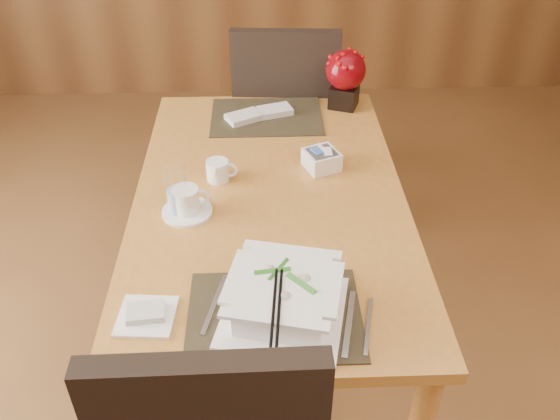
{
  "coord_description": "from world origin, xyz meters",
  "views": [
    {
      "loc": [
        -0.03,
        -1.02,
        1.88
      ],
      "look_at": [
        0.02,
        0.35,
        0.87
      ],
      "focal_mm": 38.0,
      "sensor_mm": 36.0,
      "label": 1
    }
  ],
  "objects_px": {
    "dining_table": "(270,218)",
    "coffee_cup": "(186,203)",
    "water_glass": "(177,192)",
    "berry_decor": "(345,75)",
    "creamer_jug": "(218,170)",
    "far_chair": "(286,116)",
    "bread_plate": "(147,316)",
    "sugar_caddy": "(322,160)",
    "soup_setting": "(284,299)"
  },
  "relations": [
    {
      "from": "dining_table",
      "to": "coffee_cup",
      "type": "height_order",
      "value": "coffee_cup"
    },
    {
      "from": "water_glass",
      "to": "berry_decor",
      "type": "height_order",
      "value": "berry_decor"
    },
    {
      "from": "coffee_cup",
      "to": "water_glass",
      "type": "distance_m",
      "value": 0.05
    },
    {
      "from": "coffee_cup",
      "to": "creamer_jug",
      "type": "distance_m",
      "value": 0.21
    },
    {
      "from": "water_glass",
      "to": "far_chair",
      "type": "height_order",
      "value": "far_chair"
    },
    {
      "from": "water_glass",
      "to": "bread_plate",
      "type": "relative_size",
      "value": 1.16
    },
    {
      "from": "dining_table",
      "to": "creamer_jug",
      "type": "xyz_separation_m",
      "value": [
        -0.18,
        0.1,
        0.13
      ]
    },
    {
      "from": "sugar_caddy",
      "to": "bread_plate",
      "type": "bearing_deg",
      "value": -126.39
    },
    {
      "from": "sugar_caddy",
      "to": "far_chair",
      "type": "xyz_separation_m",
      "value": [
        -0.09,
        0.72,
        -0.2
      ]
    },
    {
      "from": "dining_table",
      "to": "coffee_cup",
      "type": "bearing_deg",
      "value": -160.84
    },
    {
      "from": "dining_table",
      "to": "coffee_cup",
      "type": "distance_m",
      "value": 0.31
    },
    {
      "from": "far_chair",
      "to": "bread_plate",
      "type": "bearing_deg",
      "value": 77.28
    },
    {
      "from": "dining_table",
      "to": "bread_plate",
      "type": "height_order",
      "value": "bread_plate"
    },
    {
      "from": "berry_decor",
      "to": "far_chair",
      "type": "height_order",
      "value": "far_chair"
    },
    {
      "from": "sugar_caddy",
      "to": "bread_plate",
      "type": "xyz_separation_m",
      "value": [
        -0.52,
        -0.7,
        -0.03
      ]
    },
    {
      "from": "coffee_cup",
      "to": "water_glass",
      "type": "height_order",
      "value": "water_glass"
    },
    {
      "from": "coffee_cup",
      "to": "water_glass",
      "type": "relative_size",
      "value": 0.96
    },
    {
      "from": "coffee_cup",
      "to": "berry_decor",
      "type": "distance_m",
      "value": 0.95
    },
    {
      "from": "dining_table",
      "to": "berry_decor",
      "type": "relative_size",
      "value": 6.19
    },
    {
      "from": "dining_table",
      "to": "water_glass",
      "type": "height_order",
      "value": "water_glass"
    },
    {
      "from": "creamer_jug",
      "to": "berry_decor",
      "type": "xyz_separation_m",
      "value": [
        0.5,
        0.54,
        0.1
      ]
    },
    {
      "from": "soup_setting",
      "to": "coffee_cup",
      "type": "xyz_separation_m",
      "value": [
        -0.29,
        0.46,
        -0.02
      ]
    },
    {
      "from": "sugar_caddy",
      "to": "soup_setting",
      "type": "bearing_deg",
      "value": -103.01
    },
    {
      "from": "berry_decor",
      "to": "far_chair",
      "type": "xyz_separation_m",
      "value": [
        -0.23,
        0.24,
        -0.3
      ]
    },
    {
      "from": "water_glass",
      "to": "bread_plate",
      "type": "xyz_separation_m",
      "value": [
        -0.04,
        -0.45,
        -0.08
      ]
    },
    {
      "from": "sugar_caddy",
      "to": "coffee_cup",
      "type": "bearing_deg",
      "value": -150.88
    },
    {
      "from": "soup_setting",
      "to": "creamer_jug",
      "type": "relative_size",
      "value": 3.66
    },
    {
      "from": "coffee_cup",
      "to": "creamer_jug",
      "type": "relative_size",
      "value": 1.61
    },
    {
      "from": "sugar_caddy",
      "to": "berry_decor",
      "type": "xyz_separation_m",
      "value": [
        0.14,
        0.48,
        0.1
      ]
    },
    {
      "from": "soup_setting",
      "to": "water_glass",
      "type": "bearing_deg",
      "value": 137.3
    },
    {
      "from": "water_glass",
      "to": "sugar_caddy",
      "type": "relative_size",
      "value": 1.52
    },
    {
      "from": "water_glass",
      "to": "far_chair",
      "type": "distance_m",
      "value": 1.07
    },
    {
      "from": "coffee_cup",
      "to": "sugar_caddy",
      "type": "relative_size",
      "value": 1.47
    },
    {
      "from": "water_glass",
      "to": "berry_decor",
      "type": "distance_m",
      "value": 0.96
    },
    {
      "from": "bread_plate",
      "to": "far_chair",
      "type": "relative_size",
      "value": 0.14
    },
    {
      "from": "creamer_jug",
      "to": "bread_plate",
      "type": "distance_m",
      "value": 0.66
    },
    {
      "from": "dining_table",
      "to": "far_chair",
      "type": "bearing_deg",
      "value": 83.9
    },
    {
      "from": "water_glass",
      "to": "far_chair",
      "type": "relative_size",
      "value": 0.16
    },
    {
      "from": "coffee_cup",
      "to": "water_glass",
      "type": "bearing_deg",
      "value": -177.96
    },
    {
      "from": "dining_table",
      "to": "creamer_jug",
      "type": "relative_size",
      "value": 15.0
    },
    {
      "from": "sugar_caddy",
      "to": "berry_decor",
      "type": "relative_size",
      "value": 0.45
    },
    {
      "from": "dining_table",
      "to": "coffee_cup",
      "type": "relative_size",
      "value": 9.31
    },
    {
      "from": "bread_plate",
      "to": "far_chair",
      "type": "height_order",
      "value": "far_chair"
    },
    {
      "from": "coffee_cup",
      "to": "bread_plate",
      "type": "distance_m",
      "value": 0.46
    },
    {
      "from": "berry_decor",
      "to": "dining_table",
      "type": "bearing_deg",
      "value": -116.91
    },
    {
      "from": "dining_table",
      "to": "soup_setting",
      "type": "distance_m",
      "value": 0.57
    },
    {
      "from": "berry_decor",
      "to": "far_chair",
      "type": "distance_m",
      "value": 0.45
    },
    {
      "from": "sugar_caddy",
      "to": "berry_decor",
      "type": "bearing_deg",
      "value": 73.98
    },
    {
      "from": "soup_setting",
      "to": "water_glass",
      "type": "xyz_separation_m",
      "value": [
        -0.31,
        0.46,
        0.02
      ]
    },
    {
      "from": "creamer_jug",
      "to": "sugar_caddy",
      "type": "relative_size",
      "value": 0.91
    }
  ]
}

